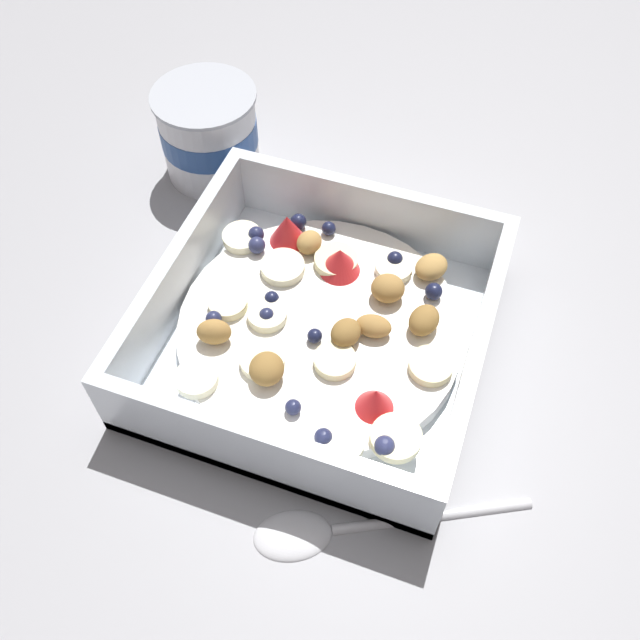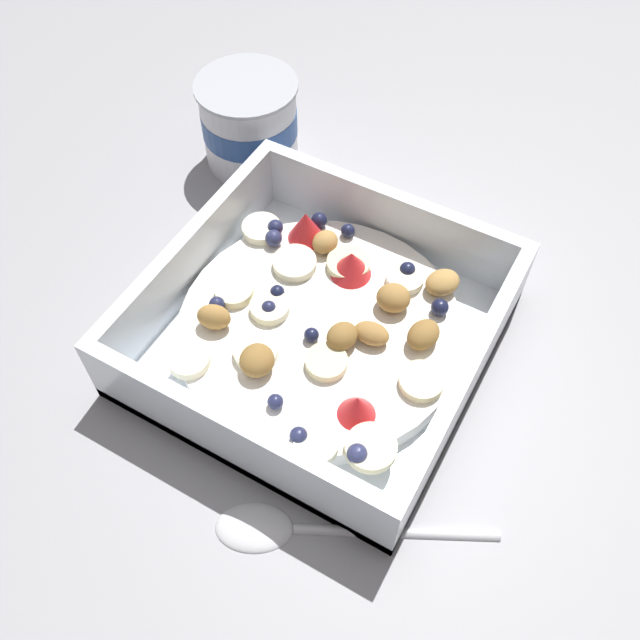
{
  "view_description": "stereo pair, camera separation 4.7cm",
  "coord_description": "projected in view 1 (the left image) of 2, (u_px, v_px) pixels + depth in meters",
  "views": [
    {
      "loc": [
        -0.27,
        -0.09,
        0.42
      ],
      "look_at": [
        -0.01,
        0.01,
        0.03
      ],
      "focal_mm": 38.81,
      "sensor_mm": 36.0,
      "label": 1
    },
    {
      "loc": [
        -0.25,
        -0.13,
        0.42
      ],
      "look_at": [
        -0.01,
        0.01,
        0.03
      ],
      "focal_mm": 38.81,
      "sensor_mm": 36.0,
      "label": 2
    }
  ],
  "objects": [
    {
      "name": "ground_plane",
      "position": [
        332.0,
        340.0,
        0.5
      ],
      "size": [
        2.4,
        2.4,
        0.0
      ],
      "primitive_type": "plane",
      "color": "#9E9EA3"
    },
    {
      "name": "fruit_bowl",
      "position": [
        321.0,
        327.0,
        0.48
      ],
      "size": [
        0.22,
        0.22,
        0.06
      ],
      "color": "white",
      "rests_on": "ground"
    },
    {
      "name": "spoon",
      "position": [
        336.0,
        527.0,
        0.42
      ],
      "size": [
        0.1,
        0.16,
        0.01
      ],
      "color": "silver",
      "rests_on": "ground"
    },
    {
      "name": "yogurt_cup",
      "position": [
        209.0,
        133.0,
        0.58
      ],
      "size": [
        0.08,
        0.08,
        0.08
      ],
      "color": "white",
      "rests_on": "ground"
    }
  ]
}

